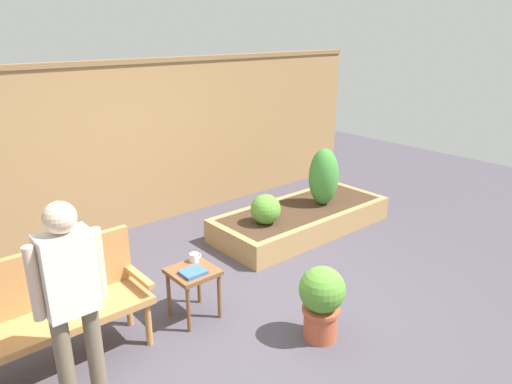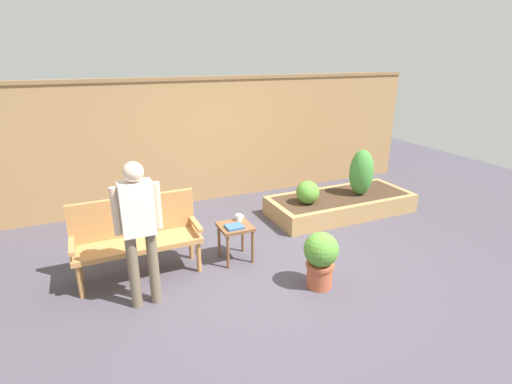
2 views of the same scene
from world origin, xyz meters
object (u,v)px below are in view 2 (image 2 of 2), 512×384
object	(u,v)px
garden_bench	(136,231)
potted_boxwood	(321,257)
cup_on_table	(239,218)
shrub_far_corner	(361,172)
side_table	(235,231)
book_on_table	(234,227)
shrub_near_bench	(308,192)
person_by_bench	(139,223)

from	to	relation	value
garden_bench	potted_boxwood	world-z (taller)	garden_bench
cup_on_table	shrub_far_corner	xyz separation A→B (m)	(2.39, 0.57, 0.16)
garden_bench	side_table	world-z (taller)	garden_bench
cup_on_table	shrub_far_corner	size ratio (longest dim) A/B	0.16
book_on_table	shrub_far_corner	xyz separation A→B (m)	(2.52, 0.75, 0.18)
shrub_near_bench	shrub_far_corner	size ratio (longest dim) A/B	0.48
garden_bench	book_on_table	size ratio (longest dim) A/B	6.88
side_table	shrub_far_corner	xyz separation A→B (m)	(2.49, 0.68, 0.28)
garden_bench	shrub_far_corner	world-z (taller)	shrub_far_corner
book_on_table	potted_boxwood	xyz separation A→B (m)	(0.68, -0.90, -0.12)
potted_boxwood	person_by_bench	xyz separation A→B (m)	(-1.85, 0.47, 0.56)
shrub_far_corner	side_table	bearing A→B (deg)	-164.60
garden_bench	shrub_near_bench	size ratio (longest dim) A/B	3.98
shrub_far_corner	shrub_near_bench	bearing A→B (deg)	-180.00
potted_boxwood	shrub_far_corner	size ratio (longest dim) A/B	0.87
book_on_table	cup_on_table	bearing A→B (deg)	52.71
shrub_near_bench	shrub_far_corner	xyz separation A→B (m)	(1.01, 0.00, 0.20)
side_table	potted_boxwood	distance (m)	1.16
side_table	person_by_bench	world-z (taller)	person_by_bench
potted_boxwood	shrub_near_bench	xyz separation A→B (m)	(0.83, 1.65, 0.11)
cup_on_table	potted_boxwood	bearing A→B (deg)	-63.26
side_table	shrub_far_corner	size ratio (longest dim) A/B	0.63
shrub_far_corner	person_by_bench	distance (m)	3.88
garden_bench	person_by_bench	world-z (taller)	person_by_bench
book_on_table	person_by_bench	world-z (taller)	person_by_bench
side_table	shrub_near_bench	world-z (taller)	shrub_near_bench
shrub_near_bench	shrub_far_corner	bearing A→B (deg)	0.00
cup_on_table	potted_boxwood	distance (m)	1.22
person_by_bench	potted_boxwood	bearing A→B (deg)	-14.20
shrub_near_bench	person_by_bench	world-z (taller)	person_by_bench
cup_on_table	potted_boxwood	xyz separation A→B (m)	(0.55, -1.08, -0.15)
side_table	shrub_far_corner	bearing A→B (deg)	15.40
potted_boxwood	person_by_bench	bearing A→B (deg)	165.80
shrub_near_bench	side_table	bearing A→B (deg)	-155.10
garden_bench	shrub_far_corner	xyz separation A→B (m)	(3.66, 0.51, 0.13)
cup_on_table	shrub_far_corner	bearing A→B (deg)	13.33
garden_bench	person_by_bench	size ratio (longest dim) A/B	0.92
shrub_near_bench	shrub_far_corner	distance (m)	1.03
garden_bench	shrub_far_corner	bearing A→B (deg)	7.86
book_on_table	potted_boxwood	distance (m)	1.14
garden_bench	shrub_far_corner	size ratio (longest dim) A/B	1.90
shrub_far_corner	person_by_bench	world-z (taller)	person_by_bench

